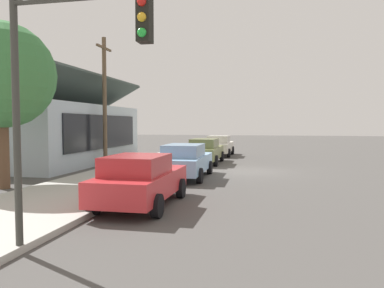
{
  "coord_description": "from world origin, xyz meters",
  "views": [
    {
      "loc": [
        -19.42,
        -1.13,
        2.53
      ],
      "look_at": [
        0.11,
        2.94,
        1.41
      ],
      "focal_mm": 34.19,
      "sensor_mm": 36.0,
      "label": 1
    }
  ],
  "objects_px": {
    "shade_tree": "(1,76)",
    "fire_hydrant_red": "(135,173)",
    "car_ivory": "(219,145)",
    "traffic_light_main": "(65,72)",
    "car_skyblue": "(185,161)",
    "car_cherry": "(141,180)",
    "utility_pole_wooden": "(105,100)",
    "car_olive": "(205,151)"
  },
  "relations": [
    {
      "from": "car_ivory",
      "to": "fire_hydrant_red",
      "type": "bearing_deg",
      "value": 174.12
    },
    {
      "from": "car_ivory",
      "to": "traffic_light_main",
      "type": "bearing_deg",
      "value": -179.36
    },
    {
      "from": "car_cherry",
      "to": "car_ivory",
      "type": "distance_m",
      "value": 17.92
    },
    {
      "from": "car_cherry",
      "to": "car_ivory",
      "type": "height_order",
      "value": "same"
    },
    {
      "from": "shade_tree",
      "to": "fire_hydrant_red",
      "type": "bearing_deg",
      "value": -69.27
    },
    {
      "from": "car_ivory",
      "to": "car_skyblue",
      "type": "bearing_deg",
      "value": -179.5
    },
    {
      "from": "utility_pole_wooden",
      "to": "fire_hydrant_red",
      "type": "height_order",
      "value": "utility_pole_wooden"
    },
    {
      "from": "fire_hydrant_red",
      "to": "shade_tree",
      "type": "bearing_deg",
      "value": 110.73
    },
    {
      "from": "car_ivory",
      "to": "fire_hydrant_red",
      "type": "xyz_separation_m",
      "value": [
        -14.33,
        1.6,
        -0.32
      ]
    },
    {
      "from": "car_ivory",
      "to": "utility_pole_wooden",
      "type": "distance_m",
      "value": 10.72
    },
    {
      "from": "car_skyblue",
      "to": "car_olive",
      "type": "height_order",
      "value": "same"
    },
    {
      "from": "car_skyblue",
      "to": "shade_tree",
      "type": "relative_size",
      "value": 0.74
    },
    {
      "from": "car_cherry",
      "to": "shade_tree",
      "type": "height_order",
      "value": "shade_tree"
    },
    {
      "from": "car_cherry",
      "to": "fire_hydrant_red",
      "type": "height_order",
      "value": "car_cherry"
    },
    {
      "from": "shade_tree",
      "to": "fire_hydrant_red",
      "type": "relative_size",
      "value": 9.05
    },
    {
      "from": "utility_pole_wooden",
      "to": "car_skyblue",
      "type": "bearing_deg",
      "value": -121.55
    },
    {
      "from": "car_skyblue",
      "to": "traffic_light_main",
      "type": "bearing_deg",
      "value": 179.54
    },
    {
      "from": "shade_tree",
      "to": "traffic_light_main",
      "type": "height_order",
      "value": "shade_tree"
    },
    {
      "from": "shade_tree",
      "to": "utility_pole_wooden",
      "type": "relative_size",
      "value": 0.86
    },
    {
      "from": "car_skyblue",
      "to": "traffic_light_main",
      "type": "relative_size",
      "value": 0.92
    },
    {
      "from": "utility_pole_wooden",
      "to": "traffic_light_main",
      "type": "bearing_deg",
      "value": -157.53
    },
    {
      "from": "utility_pole_wooden",
      "to": "shade_tree",
      "type": "bearing_deg",
      "value": 174.54
    },
    {
      "from": "car_cherry",
      "to": "utility_pole_wooden",
      "type": "distance_m",
      "value": 11.29
    },
    {
      "from": "car_ivory",
      "to": "traffic_light_main",
      "type": "distance_m",
      "value": 22.43
    },
    {
      "from": "traffic_light_main",
      "to": "car_olive",
      "type": "bearing_deg",
      "value": 0.68
    },
    {
      "from": "car_skyblue",
      "to": "fire_hydrant_red",
      "type": "relative_size",
      "value": 6.71
    },
    {
      "from": "car_cherry",
      "to": "car_skyblue",
      "type": "distance_m",
      "value": 5.89
    },
    {
      "from": "car_skyblue",
      "to": "car_olive",
      "type": "xyz_separation_m",
      "value": [
        6.29,
        0.14,
        -0.0
      ]
    },
    {
      "from": "utility_pole_wooden",
      "to": "fire_hydrant_red",
      "type": "bearing_deg",
      "value": -145.14
    },
    {
      "from": "car_skyblue",
      "to": "utility_pole_wooden",
      "type": "bearing_deg",
      "value": 57.66
    },
    {
      "from": "car_ivory",
      "to": "car_olive",
      "type": "bearing_deg",
      "value": 179.16
    },
    {
      "from": "car_skyblue",
      "to": "car_olive",
      "type": "bearing_deg",
      "value": 0.46
    },
    {
      "from": "car_skyblue",
      "to": "traffic_light_main",
      "type": "xyz_separation_m",
      "value": [
        -10.24,
        -0.06,
        2.67
      ]
    },
    {
      "from": "car_skyblue",
      "to": "car_ivory",
      "type": "bearing_deg",
      "value": -0.77
    },
    {
      "from": "car_skyblue",
      "to": "fire_hydrant_red",
      "type": "distance_m",
      "value": 2.82
    },
    {
      "from": "car_olive",
      "to": "shade_tree",
      "type": "relative_size",
      "value": 0.75
    },
    {
      "from": "traffic_light_main",
      "to": "car_ivory",
      "type": "bearing_deg",
      "value": 0.16
    },
    {
      "from": "car_ivory",
      "to": "utility_pole_wooden",
      "type": "xyz_separation_m",
      "value": [
        -8.59,
        5.6,
        3.11
      ]
    },
    {
      "from": "shade_tree",
      "to": "traffic_light_main",
      "type": "distance_m",
      "value": 8.91
    },
    {
      "from": "car_ivory",
      "to": "car_cherry",
      "type": "bearing_deg",
      "value": -179.71
    },
    {
      "from": "utility_pole_wooden",
      "to": "fire_hydrant_red",
      "type": "xyz_separation_m",
      "value": [
        -5.74,
        -4.0,
        -3.43
      ]
    },
    {
      "from": "traffic_light_main",
      "to": "car_cherry",
      "type": "bearing_deg",
      "value": 1.62
    }
  ]
}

